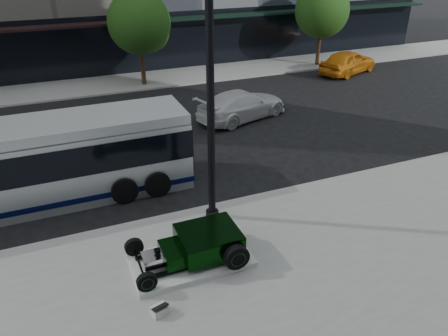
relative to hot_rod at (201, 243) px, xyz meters
name	(u,v)px	position (x,y,z in m)	size (l,w,h in m)	color
ground	(196,180)	(1.46, 4.70, -0.70)	(120.00, 120.00, 0.00)	black
sidewalk_far	(126,82)	(1.46, 18.70, -0.64)	(70.00, 4.00, 0.12)	gray
street_trees	(141,25)	(2.61, 17.77, 3.07)	(29.80, 3.80, 5.70)	black
display_plinth	(191,260)	(-0.33, 0.00, -0.50)	(3.40, 1.80, 0.15)	silver
hot_rod	(201,243)	(0.00, 0.00, 0.00)	(3.22, 2.00, 0.81)	black
info_plaque	(160,310)	(-1.67, -1.55, -0.45)	(0.47, 0.40, 0.31)	silver
lamppost	(211,115)	(1.10, 2.00, 3.04)	(0.43, 0.43, 7.83)	black
transit_bus	(15,167)	(-4.79, 5.46, 0.79)	(12.12, 2.88, 2.92)	silver
white_sedan	(242,105)	(5.89, 10.11, 0.04)	(2.08, 5.11, 1.48)	silver
yellow_taxi	(348,62)	(16.27, 15.14, 0.12)	(1.92, 4.78, 1.63)	orange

